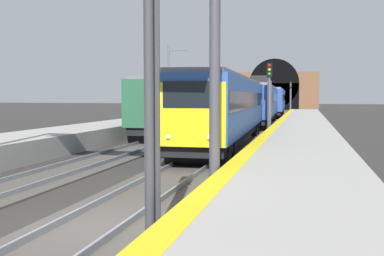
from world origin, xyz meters
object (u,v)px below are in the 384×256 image
train_adjacent_platform (213,102)px  railway_signal_far (291,94)px  catenary_mast_near (169,82)px  train_main_approaching (260,102)px  railway_signal_near (149,50)px  railway_signal_mid (269,91)px

train_adjacent_platform → railway_signal_far: (37.06, -6.04, 0.92)m
catenary_mast_near → train_main_approaching: bearing=-112.0°
train_main_approaching → railway_signal_far: 35.15m
train_main_approaching → railway_signal_near: 36.82m
train_main_approaching → catenary_mast_near: catenary_mast_near is taller
railway_signal_near → catenary_mast_near: catenary_mast_near is taller
railway_signal_far → catenary_mast_near: size_ratio=0.63×
train_adjacent_platform → railway_signal_mid: 11.03m
railway_signal_mid → railway_signal_far: bearing=-180.0°
train_main_approaching → railway_signal_far: (35.09, -1.76, 1.00)m
train_main_approaching → railway_signal_far: size_ratio=10.69×
railway_signal_far → catenary_mast_near: 33.22m
railway_signal_far → catenary_mast_near: (-30.81, 12.36, 1.14)m
railway_signal_mid → catenary_mast_near: 19.81m
railway_signal_far → catenary_mast_near: catenary_mast_near is taller
train_main_approaching → railway_signal_far: bearing=175.5°
catenary_mast_near → train_adjacent_platform: bearing=-134.7°
railway_signal_near → railway_signal_mid: 25.60m
railway_signal_near → railway_signal_far: (71.84, 0.00, -0.37)m
railway_signal_near → catenary_mast_near: 42.86m
railway_signal_near → train_adjacent_platform: bearing=-170.1°
train_main_approaching → train_adjacent_platform: size_ratio=1.52×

